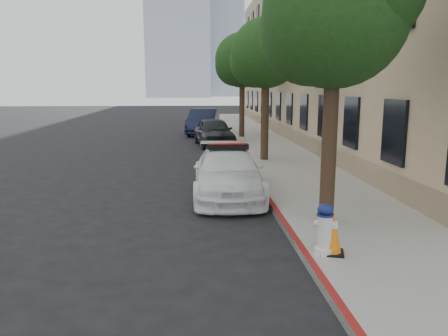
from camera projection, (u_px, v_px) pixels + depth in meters
name	position (u px, v px, depth m)	size (l,w,h in m)	color
ground	(186.00, 206.00, 10.79)	(120.00, 120.00, 0.00)	black
sidewalk	(265.00, 147.00, 20.83)	(3.20, 50.00, 0.15)	gray
curb_strip	(233.00, 147.00, 20.72)	(0.12, 50.00, 0.15)	maroon
building	(349.00, 50.00, 25.21)	(8.00, 36.00, 10.00)	tan
tower_right	(220.00, 27.00, 139.81)	(14.00, 14.00, 44.00)	#9EA8B7
tree_near	(337.00, 13.00, 8.23)	(2.92, 2.82, 5.62)	black
tree_mid	(267.00, 52.00, 16.10)	(2.77, 2.64, 5.43)	black
tree_far	(243.00, 60.00, 23.90)	(3.10, 3.00, 5.81)	black
police_car	(228.00, 172.00, 11.69)	(1.92, 4.47, 1.43)	white
parked_car_mid	(214.00, 132.00, 21.77)	(1.66, 4.12, 1.40)	black
parked_car_far	(203.00, 122.00, 27.18)	(1.65, 4.74, 1.56)	black
fire_hydrant	(325.00, 229.00, 7.22)	(0.37, 0.33, 0.86)	silver
traffic_cone	(333.00, 232.00, 7.24)	(0.48, 0.48, 0.74)	black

